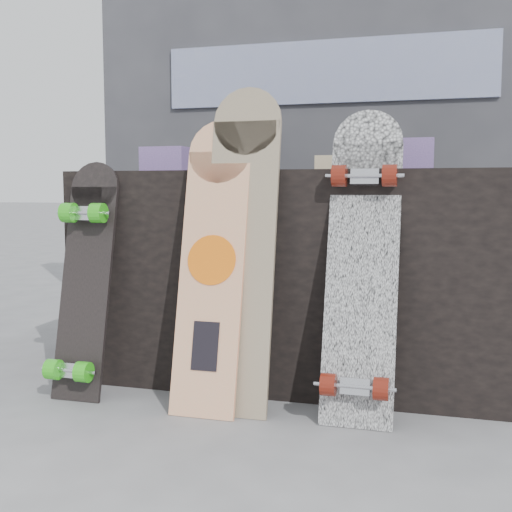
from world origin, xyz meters
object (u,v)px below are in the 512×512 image
(vendor_table, at_px, (291,276))
(longboard_celtic, at_px, (241,238))
(longboard_cascadia, at_px, (362,259))
(skateboard_dark, at_px, (84,277))
(longboard_geisha, at_px, (213,256))

(vendor_table, bearing_deg, longboard_celtic, -102.87)
(vendor_table, bearing_deg, longboard_cascadia, -49.16)
(vendor_table, distance_m, skateboard_dark, 0.78)
(skateboard_dark, bearing_deg, longboard_cascadia, 2.90)
(longboard_celtic, distance_m, longboard_cascadia, 0.40)
(skateboard_dark, bearing_deg, vendor_table, 31.87)
(longboard_cascadia, distance_m, skateboard_dark, 0.98)
(longboard_geisha, height_order, longboard_celtic, longboard_celtic)
(longboard_geisha, xyz_separation_m, skateboard_dark, (-0.48, -0.00, -0.09))
(longboard_geisha, relative_size, longboard_cascadia, 0.97)
(longboard_cascadia, xyz_separation_m, skateboard_dark, (-0.97, -0.05, -0.09))
(longboard_geisha, relative_size, skateboard_dark, 1.16)
(skateboard_dark, bearing_deg, longboard_celtic, 3.18)
(vendor_table, distance_m, longboard_cascadia, 0.49)
(longboard_geisha, height_order, longboard_cascadia, longboard_cascadia)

